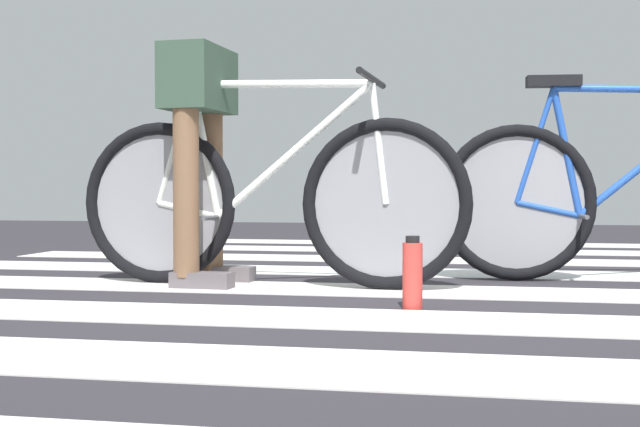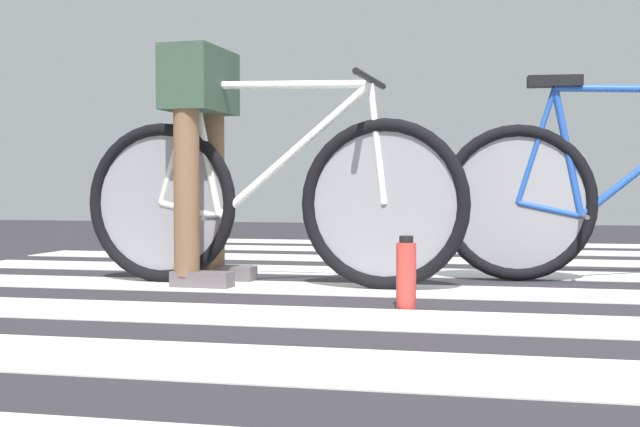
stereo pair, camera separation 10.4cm
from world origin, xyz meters
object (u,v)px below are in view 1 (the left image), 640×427
at_px(bicycle_2_of_2, 631,197).
at_px(water_bottle, 412,274).
at_px(cyclist_1_of_2, 200,132).
at_px(bicycle_1_of_2, 268,197).

distance_m(bicycle_2_of_2, water_bottle, 1.40).
height_order(bicycle_2_of_2, water_bottle, bicycle_2_of_2).
relative_size(cyclist_1_of_2, water_bottle, 4.04).
distance_m(bicycle_1_of_2, bicycle_2_of_2, 1.64).
relative_size(bicycle_1_of_2, bicycle_2_of_2, 1.00).
bearing_deg(cyclist_1_of_2, water_bottle, -27.18).
xyz_separation_m(bicycle_1_of_2, water_bottle, (0.67, -0.56, -0.26)).
height_order(bicycle_1_of_2, cyclist_1_of_2, cyclist_1_of_2).
bearing_deg(bicycle_2_of_2, bicycle_1_of_2, -167.43).
relative_size(bicycle_1_of_2, water_bottle, 6.75).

